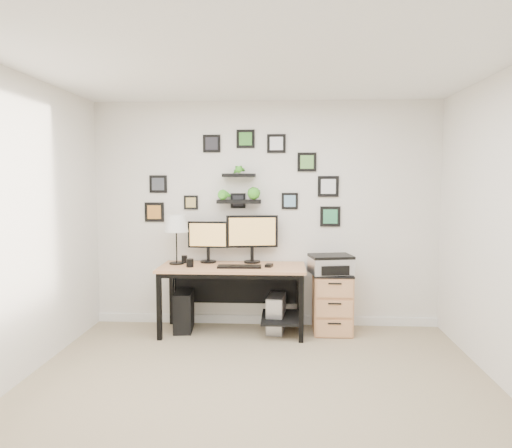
# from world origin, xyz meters

# --- Properties ---
(room) EXTENTS (4.00, 4.00, 4.00)m
(room) POSITION_xyz_m (0.00, 1.98, 0.05)
(room) COLOR tan
(room) RESTS_ON ground
(desk) EXTENTS (1.60, 0.70, 0.75)m
(desk) POSITION_xyz_m (-0.32, 1.67, 0.63)
(desk) COLOR tan
(desk) RESTS_ON ground
(monitor_left) EXTENTS (0.47, 0.19, 0.47)m
(monitor_left) POSITION_xyz_m (-0.65, 1.85, 1.03)
(monitor_left) COLOR black
(monitor_left) RESTS_ON desk
(monitor_right) EXTENTS (0.59, 0.21, 0.55)m
(monitor_right) POSITION_xyz_m (-0.15, 1.86, 1.07)
(monitor_right) COLOR black
(monitor_right) RESTS_ON desk
(keyboard) EXTENTS (0.48, 0.17, 0.02)m
(keyboard) POSITION_xyz_m (-0.27, 1.53, 0.76)
(keyboard) COLOR black
(keyboard) RESTS_ON desk
(mouse) EXTENTS (0.09, 0.12, 0.03)m
(mouse) POSITION_xyz_m (0.05, 1.60, 0.77)
(mouse) COLOR black
(mouse) RESTS_ON desk
(table_lamp) EXTENTS (0.27, 0.27, 0.56)m
(table_lamp) POSITION_xyz_m (-0.99, 1.74, 1.20)
(table_lamp) COLOR black
(table_lamp) RESTS_ON desk
(mug) EXTENTS (0.08, 0.08, 0.09)m
(mug) POSITION_xyz_m (-0.81, 1.54, 0.79)
(mug) COLOR black
(mug) RESTS_ON desk
(pen_cup) EXTENTS (0.07, 0.07, 0.09)m
(pen_cup) POSITION_xyz_m (-0.92, 1.82, 0.79)
(pen_cup) COLOR black
(pen_cup) RESTS_ON desk
(pc_tower_black) EXTENTS (0.24, 0.46, 0.44)m
(pc_tower_black) POSITION_xyz_m (-0.91, 1.70, 0.22)
(pc_tower_black) COLOR black
(pc_tower_black) RESTS_ON ground
(pc_tower_grey) EXTENTS (0.22, 0.43, 0.41)m
(pc_tower_grey) POSITION_xyz_m (0.13, 1.70, 0.20)
(pc_tower_grey) COLOR gray
(pc_tower_grey) RESTS_ON ground
(file_cabinet) EXTENTS (0.43, 0.53, 0.67)m
(file_cabinet) POSITION_xyz_m (0.76, 1.72, 0.34)
(file_cabinet) COLOR tan
(file_cabinet) RESTS_ON ground
(printer) EXTENTS (0.51, 0.43, 0.20)m
(printer) POSITION_xyz_m (0.73, 1.68, 0.77)
(printer) COLOR silver
(printer) RESTS_ON file_cabinet
(wall_decor) EXTENTS (2.29, 0.18, 1.11)m
(wall_decor) POSITION_xyz_m (-0.24, 1.93, 1.65)
(wall_decor) COLOR black
(wall_decor) RESTS_ON ground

